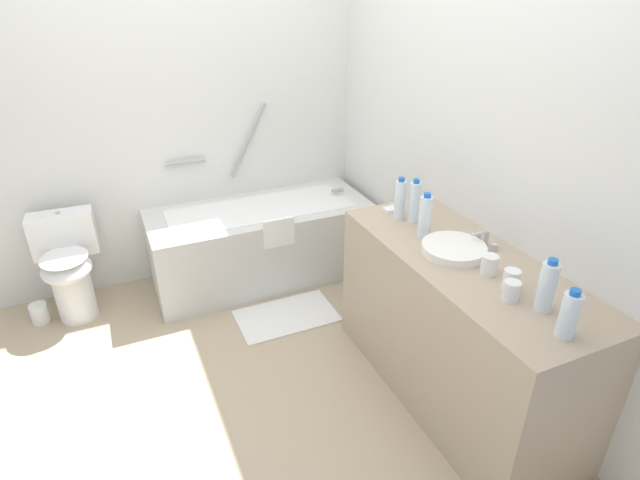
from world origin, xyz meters
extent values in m
plane|color=tan|center=(0.00, 0.00, 0.00)|extent=(3.79, 3.79, 0.00)
cube|color=silver|center=(0.00, 1.44, 1.25)|extent=(3.05, 0.10, 2.50)
cube|color=silver|center=(1.37, 0.00, 1.25)|extent=(0.10, 3.19, 2.50)
cube|color=silver|center=(0.48, 1.06, 0.28)|extent=(1.59, 0.66, 0.56)
cube|color=white|center=(0.48, 1.06, 0.52)|extent=(1.30, 0.47, 0.09)
cylinder|color=#9F9FA4|center=(1.10, 1.06, 0.60)|extent=(0.09, 0.03, 0.03)
cylinder|color=#9F9FA4|center=(0.51, 1.36, 0.97)|extent=(0.30, 0.03, 0.53)
cylinder|color=#9F9FA4|center=(0.04, 1.36, 0.88)|extent=(0.28, 0.03, 0.03)
cube|color=white|center=(0.50, 0.74, 0.51)|extent=(0.22, 0.03, 0.20)
cylinder|color=white|center=(-0.82, 1.07, 0.20)|extent=(0.24, 0.24, 0.40)
ellipsoid|color=white|center=(-0.83, 1.03, 0.40)|extent=(0.32, 0.37, 0.14)
ellipsoid|color=white|center=(-0.83, 1.03, 0.48)|extent=(0.30, 0.35, 0.02)
cube|color=white|center=(-0.82, 1.25, 0.54)|extent=(0.40, 0.19, 0.29)
cylinder|color=#AEAEB4|center=(-0.82, 1.25, 0.69)|extent=(0.03, 0.03, 0.01)
cube|color=tan|center=(1.03, -0.50, 0.42)|extent=(0.58, 1.48, 0.84)
cylinder|color=white|center=(1.01, -0.43, 0.86)|extent=(0.32, 0.32, 0.04)
cylinder|color=#BCBCC1|center=(1.20, -0.43, 0.88)|extent=(0.02, 0.02, 0.08)
cylinder|color=#BCBCC1|center=(1.16, -0.43, 0.91)|extent=(0.09, 0.02, 0.02)
cylinder|color=#BCBCC1|center=(1.20, -0.49, 0.85)|extent=(0.03, 0.03, 0.04)
cylinder|color=#BCBCC1|center=(1.20, -0.37, 0.85)|extent=(0.03, 0.03, 0.04)
cylinder|color=silver|center=(1.04, -0.96, 0.94)|extent=(0.07, 0.07, 0.22)
cylinder|color=blue|center=(1.04, -0.96, 1.06)|extent=(0.04, 0.04, 0.02)
cylinder|color=silver|center=(0.97, 0.03, 0.95)|extent=(0.06, 0.06, 0.22)
cylinder|color=blue|center=(0.97, 0.03, 1.07)|extent=(0.03, 0.03, 0.02)
cylinder|color=silver|center=(0.99, -1.13, 0.93)|extent=(0.07, 0.07, 0.19)
cylinder|color=blue|center=(0.99, -1.13, 1.03)|extent=(0.04, 0.04, 0.02)
cylinder|color=silver|center=(0.97, -0.22, 0.95)|extent=(0.07, 0.07, 0.22)
cylinder|color=blue|center=(0.97, -0.22, 1.07)|extent=(0.04, 0.04, 0.02)
cylinder|color=silver|center=(1.02, -0.04, 0.95)|extent=(0.06, 0.06, 0.23)
cylinder|color=blue|center=(1.02, -0.04, 1.08)|extent=(0.03, 0.03, 0.02)
cylinder|color=white|center=(1.03, -0.79, 0.88)|extent=(0.07, 0.07, 0.09)
cylinder|color=white|center=(0.97, -0.85, 0.88)|extent=(0.07, 0.07, 0.09)
cylinder|color=white|center=(1.03, -0.65, 0.88)|extent=(0.08, 0.08, 0.09)
cube|color=white|center=(0.99, 0.13, 0.85)|extent=(0.09, 0.06, 0.02)
cube|color=white|center=(0.45, 0.50, 0.01)|extent=(0.66, 0.40, 0.01)
cylinder|color=white|center=(-1.06, 1.11, 0.07)|extent=(0.11, 0.11, 0.13)
camera|label=1|loc=(-0.48, -2.16, 2.05)|focal=28.53mm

